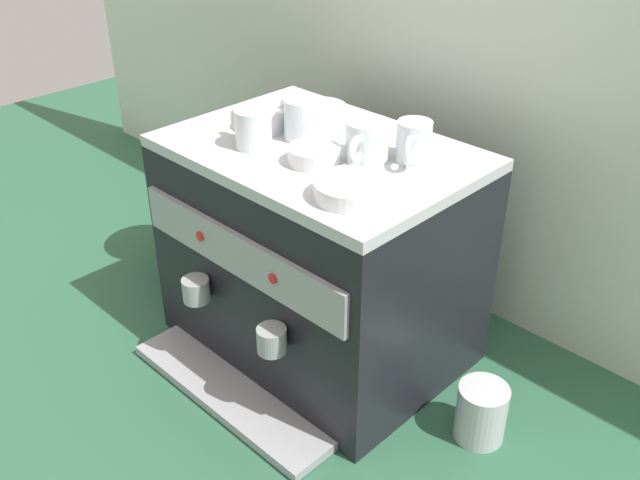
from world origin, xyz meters
TOP-DOWN VIEW (x-y plane):
  - ground_plane at (0.00, 0.00)m, footprint 4.00×4.00m
  - tiled_backsplash_wall at (0.00, 0.38)m, footprint 2.80×0.03m
  - espresso_machine at (0.00, -0.00)m, footprint 0.60×0.54m
  - ceramic_cup_0 at (-0.10, -0.09)m, footprint 0.11×0.07m
  - ceramic_cup_1 at (0.17, 0.07)m, footprint 0.07×0.10m
  - ceramic_cup_2 at (0.10, 0.02)m, footprint 0.08×0.12m
  - ceramic_cup_3 at (-0.06, 0.01)m, footprint 0.12×0.07m
  - ceramic_bowl_0 at (0.19, -0.12)m, footprint 0.13×0.13m
  - ceramic_bowl_1 at (-0.10, 0.10)m, footprint 0.11×0.11m
  - ceramic_bowl_2 at (0.04, -0.06)m, footprint 0.10×0.10m
  - ceramic_bowl_3 at (-0.15, -0.01)m, footprint 0.09×0.09m
  - coffee_grinder at (-0.47, -0.00)m, footprint 0.19×0.19m
  - milk_pitcher at (0.42, 0.01)m, footprint 0.10×0.10m

SIDE VIEW (x-z plane):
  - ground_plane at x=0.00m, z-range 0.00..0.00m
  - milk_pitcher at x=0.42m, z-range 0.00..0.12m
  - coffee_grinder at x=-0.47m, z-range 0.00..0.40m
  - espresso_machine at x=0.00m, z-range 0.00..0.48m
  - tiled_backsplash_wall at x=0.00m, z-range 0.00..0.96m
  - ceramic_bowl_0 at x=0.19m, z-range 0.48..0.51m
  - ceramic_bowl_2 at x=0.04m, z-range 0.48..0.51m
  - ceramic_bowl_1 at x=-0.10m, z-range 0.48..0.51m
  - ceramic_bowl_3 at x=-0.15m, z-range 0.48..0.52m
  - ceramic_cup_2 at x=0.10m, z-range 0.48..0.55m
  - ceramic_cup_0 at x=-0.10m, z-range 0.48..0.55m
  - ceramic_cup_1 at x=0.17m, z-range 0.48..0.55m
  - ceramic_cup_3 at x=-0.06m, z-range 0.48..0.56m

